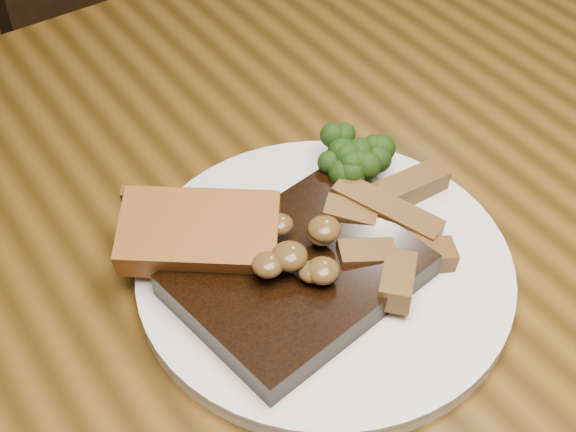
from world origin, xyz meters
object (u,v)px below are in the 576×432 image
at_px(dining_table, 279,321).
at_px(steak, 298,277).
at_px(chair_far, 105,104).
at_px(plate, 325,271).
at_px(garlic_bread, 201,251).
at_px(potato_wedges, 408,216).

height_order(dining_table, steak, steak).
height_order(chair_far, plate, chair_far).
bearing_deg(plate, chair_far, 83.48).
height_order(plate, garlic_bread, garlic_bread).
xyz_separation_m(chair_far, garlic_bread, (-0.16, -0.65, 0.33)).
height_order(chair_far, steak, chair_far).
bearing_deg(garlic_bread, dining_table, 21.28).
bearing_deg(chair_far, potato_wedges, 73.89).
distance_m(chair_far, plate, 0.78).
distance_m(dining_table, steak, 0.13).
height_order(steak, garlic_bread, same).
bearing_deg(dining_table, chair_far, 81.60).
bearing_deg(chair_far, plate, 67.16).
distance_m(chair_far, potato_wedges, 0.78).
bearing_deg(steak, garlic_bread, 118.54).
height_order(dining_table, potato_wedges, potato_wedges).
bearing_deg(dining_table, plate, -67.13).
height_order(steak, potato_wedges, steak).
distance_m(dining_table, plate, 0.11).
bearing_deg(dining_table, garlic_bread, 164.12).
bearing_deg(garlic_bread, potato_wedges, 16.34).
relative_size(dining_table, steak, 9.00).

